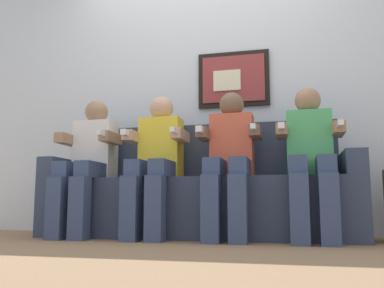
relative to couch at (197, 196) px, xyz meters
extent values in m
plane|color=#8C6B4C|center=(0.00, -0.33, -0.31)|extent=(6.27, 6.27, 0.00)
cube|color=silver|center=(0.00, 0.44, 0.99)|extent=(4.82, 0.05, 2.60)
cube|color=black|center=(0.24, 0.40, 1.04)|extent=(0.63, 0.03, 0.50)
cube|color=maroon|center=(0.24, 0.38, 1.04)|extent=(0.55, 0.02, 0.42)
cube|color=beige|center=(0.19, 0.37, 1.02)|extent=(0.24, 0.02, 0.18)
cube|color=#333D56|center=(0.00, -0.04, -0.09)|extent=(2.14, 0.58, 0.45)
cube|color=#333D56|center=(0.00, 0.18, 0.36)|extent=(2.14, 0.14, 0.45)
cube|color=#333D56|center=(-1.14, -0.04, 0.00)|extent=(0.14, 0.58, 0.62)
cube|color=#333D56|center=(1.14, -0.04, 0.00)|extent=(0.14, 0.58, 0.62)
cube|color=white|center=(-0.85, -0.05, 0.38)|extent=(0.32, 0.20, 0.48)
sphere|color=#9E7556|center=(-0.85, -0.05, 0.70)|extent=(0.19, 0.19, 0.19)
cube|color=#38476B|center=(-0.94, -0.25, 0.20)|extent=(0.12, 0.40, 0.12)
cube|color=#38476B|center=(-0.76, -0.25, 0.20)|extent=(0.12, 0.40, 0.12)
cube|color=#38476B|center=(-0.94, -0.45, -0.09)|extent=(0.12, 0.12, 0.45)
cube|color=#38476B|center=(-0.76, -0.45, -0.09)|extent=(0.12, 0.12, 0.45)
cube|color=#9E7556|center=(-1.04, -0.17, 0.46)|extent=(0.08, 0.28, 0.08)
cube|color=#9E7556|center=(-0.66, -0.17, 0.46)|extent=(0.08, 0.28, 0.08)
cube|color=white|center=(-0.66, -0.33, 0.47)|extent=(0.04, 0.13, 0.04)
cube|color=yellow|center=(-0.28, -0.05, 0.38)|extent=(0.32, 0.20, 0.48)
sphere|color=tan|center=(-0.28, -0.05, 0.70)|extent=(0.19, 0.19, 0.19)
cube|color=#38476B|center=(-0.37, -0.25, 0.20)|extent=(0.12, 0.40, 0.12)
cube|color=#38476B|center=(-0.19, -0.25, 0.20)|extent=(0.12, 0.40, 0.12)
cube|color=#38476B|center=(-0.37, -0.45, -0.09)|extent=(0.12, 0.12, 0.45)
cube|color=#38476B|center=(-0.19, -0.45, -0.09)|extent=(0.12, 0.12, 0.45)
cube|color=tan|center=(-0.47, -0.17, 0.46)|extent=(0.08, 0.28, 0.08)
cube|color=tan|center=(-0.09, -0.17, 0.46)|extent=(0.08, 0.28, 0.08)
cube|color=white|center=(-0.09, -0.33, 0.47)|extent=(0.04, 0.13, 0.04)
cube|color=white|center=(-0.47, -0.33, 0.47)|extent=(0.04, 0.10, 0.04)
cube|color=#D8593F|center=(0.28, -0.05, 0.38)|extent=(0.32, 0.20, 0.48)
sphere|color=brown|center=(0.28, -0.05, 0.70)|extent=(0.19, 0.19, 0.19)
cube|color=#38476B|center=(0.19, -0.25, 0.20)|extent=(0.12, 0.40, 0.12)
cube|color=#38476B|center=(0.37, -0.25, 0.20)|extent=(0.12, 0.40, 0.12)
cube|color=#38476B|center=(0.19, -0.45, -0.09)|extent=(0.12, 0.12, 0.45)
cube|color=#38476B|center=(0.37, -0.45, -0.09)|extent=(0.12, 0.12, 0.45)
cube|color=brown|center=(0.09, -0.17, 0.46)|extent=(0.08, 0.28, 0.08)
cube|color=brown|center=(0.47, -0.17, 0.46)|extent=(0.08, 0.28, 0.08)
cube|color=white|center=(0.47, -0.33, 0.47)|extent=(0.04, 0.13, 0.04)
cube|color=white|center=(0.09, -0.33, 0.47)|extent=(0.04, 0.10, 0.04)
cube|color=#4CB266|center=(0.85, -0.05, 0.38)|extent=(0.32, 0.20, 0.48)
sphere|color=#9E7556|center=(0.85, -0.05, 0.70)|extent=(0.19, 0.19, 0.19)
cube|color=#38476B|center=(0.76, -0.25, 0.20)|extent=(0.12, 0.40, 0.12)
cube|color=#38476B|center=(0.94, -0.25, 0.20)|extent=(0.12, 0.40, 0.12)
cube|color=#38476B|center=(0.76, -0.45, -0.09)|extent=(0.12, 0.12, 0.45)
cube|color=#38476B|center=(0.94, -0.45, -0.09)|extent=(0.12, 0.12, 0.45)
cube|color=#9E7556|center=(0.66, -0.17, 0.46)|extent=(0.08, 0.28, 0.08)
cube|color=#9E7556|center=(1.04, -0.17, 0.46)|extent=(0.08, 0.28, 0.08)
cube|color=white|center=(1.04, -0.33, 0.47)|extent=(0.04, 0.13, 0.04)
cube|color=white|center=(0.66, -0.33, 0.47)|extent=(0.04, 0.10, 0.04)
camera|label=1|loc=(0.73, -3.22, -0.04)|focal=39.46mm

